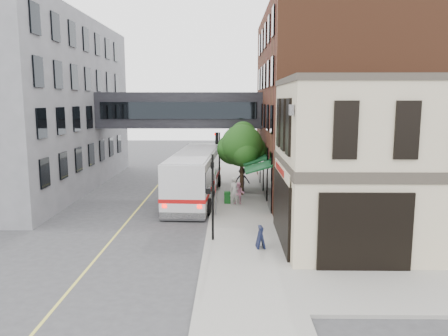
{
  "coord_description": "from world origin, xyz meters",
  "views": [
    {
      "loc": [
        1.27,
        -19.92,
        7.37
      ],
      "look_at": [
        0.95,
        4.9,
        3.49
      ],
      "focal_mm": 35.0,
      "sensor_mm": 36.0,
      "label": 1
    }
  ],
  "objects_px": {
    "pedestrian_c": "(242,180)",
    "sandwich_board": "(261,237)",
    "pedestrian_b": "(239,193)",
    "bus": "(195,173)",
    "pedestrian_a": "(235,191)",
    "newspaper_box": "(227,197)"
  },
  "relations": [
    {
      "from": "pedestrian_a",
      "to": "newspaper_box",
      "type": "bearing_deg",
      "value": 127.13
    },
    {
      "from": "pedestrian_b",
      "to": "sandwich_board",
      "type": "xyz_separation_m",
      "value": [
        0.88,
        -9.06,
        -0.24
      ]
    },
    {
      "from": "pedestrian_c",
      "to": "pedestrian_a",
      "type": "bearing_deg",
      "value": -107.93
    },
    {
      "from": "bus",
      "to": "sandwich_board",
      "type": "xyz_separation_m",
      "value": [
        4.09,
        -11.4,
        -1.27
      ]
    },
    {
      "from": "pedestrian_c",
      "to": "sandwich_board",
      "type": "relative_size",
      "value": 1.74
    },
    {
      "from": "bus",
      "to": "newspaper_box",
      "type": "height_order",
      "value": "bus"
    },
    {
      "from": "sandwich_board",
      "to": "pedestrian_a",
      "type": "bearing_deg",
      "value": 90.99
    },
    {
      "from": "newspaper_box",
      "to": "pedestrian_c",
      "type": "bearing_deg",
      "value": 69.54
    },
    {
      "from": "pedestrian_c",
      "to": "sandwich_board",
      "type": "xyz_separation_m",
      "value": [
        0.53,
        -13.43,
        -0.4
      ]
    },
    {
      "from": "bus",
      "to": "pedestrian_a",
      "type": "relative_size",
      "value": 6.86
    },
    {
      "from": "pedestrian_c",
      "to": "newspaper_box",
      "type": "relative_size",
      "value": 2.23
    },
    {
      "from": "bus",
      "to": "sandwich_board",
      "type": "relative_size",
      "value": 12.16
    },
    {
      "from": "bus",
      "to": "pedestrian_c",
      "type": "height_order",
      "value": "bus"
    },
    {
      "from": "pedestrian_a",
      "to": "pedestrian_c",
      "type": "bearing_deg",
      "value": 63.66
    },
    {
      "from": "pedestrian_c",
      "to": "sandwich_board",
      "type": "distance_m",
      "value": 13.44
    },
    {
      "from": "pedestrian_b",
      "to": "pedestrian_c",
      "type": "distance_m",
      "value": 4.38
    },
    {
      "from": "sandwich_board",
      "to": "bus",
      "type": "bearing_deg",
      "value": 103.27
    },
    {
      "from": "pedestrian_a",
      "to": "sandwich_board",
      "type": "distance_m",
      "value": 9.08
    },
    {
      "from": "bus",
      "to": "pedestrian_b",
      "type": "relative_size",
      "value": 8.43
    },
    {
      "from": "pedestrian_c",
      "to": "pedestrian_b",
      "type": "bearing_deg",
      "value": -104.11
    },
    {
      "from": "bus",
      "to": "sandwich_board",
      "type": "bearing_deg",
      "value": -70.25
    },
    {
      "from": "pedestrian_c",
      "to": "sandwich_board",
      "type": "bearing_deg",
      "value": -97.32
    }
  ]
}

